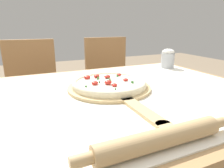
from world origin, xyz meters
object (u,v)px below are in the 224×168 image
at_px(pizza, 109,83).
at_px(pizza_peel, 112,89).
at_px(flour_cup, 168,58).
at_px(rolling_pin, 160,139).
at_px(chair_left, 33,90).
at_px(chair_right, 109,81).

bearing_deg(pizza, pizza_peel, -89.31).
bearing_deg(flour_cup, rolling_pin, -129.94).
distance_m(chair_left, flour_cup, 1.03).
xyz_separation_m(pizza_peel, rolling_pin, (-0.07, -0.42, 0.02)).
relative_size(chair_left, flour_cup, 7.37).
xyz_separation_m(pizza, flour_cup, (0.52, 0.26, 0.04)).
xyz_separation_m(pizza_peel, flour_cup, (0.52, 0.28, 0.06)).
bearing_deg(chair_right, flour_cup, -69.15).
bearing_deg(chair_left, chair_right, 3.90).
bearing_deg(chair_right, chair_left, -176.14).
bearing_deg(chair_left, flour_cup, -30.91).
distance_m(chair_left, chair_right, 0.64).
height_order(chair_left, flour_cup, chair_left).
distance_m(pizza, chair_right, 0.93).
relative_size(pizza_peel, chair_left, 0.65).
height_order(pizza, chair_right, chair_right).
relative_size(pizza_peel, flour_cup, 4.79).
distance_m(pizza, chair_left, 0.90).
bearing_deg(rolling_pin, pizza_peel, 80.85).
bearing_deg(rolling_pin, chair_left, 99.88).
xyz_separation_m(pizza_peel, chair_left, (-0.29, 0.85, -0.22)).
bearing_deg(pizza, flour_cup, 26.16).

